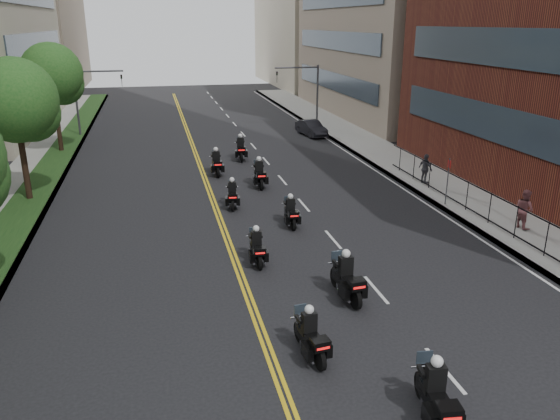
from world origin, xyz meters
The scene contains 18 objects.
sidewalk_right centered at (12.00, 25.00, 0.07)m, with size 4.00×90.00×0.15m, color gray.
sidewalk_left centered at (-12.00, 25.00, 0.07)m, with size 4.00×90.00×0.15m, color gray.
grass_strip centered at (-11.20, 25.00, 0.17)m, with size 2.00×90.00×0.04m, color #143613.
iron_fence centered at (11.00, 12.00, 0.90)m, with size 0.05×28.00×1.50m.
traffic_signal_right centered at (9.54, 42.00, 3.70)m, with size 4.09×0.20×5.60m.
traffic_signal_left centered at (-9.54, 42.00, 3.70)m, with size 4.09×0.20×5.60m.
motorcycle_1 centered at (1.88, 3.17, 0.70)m, with size 0.72×2.40×1.77m.
motorcycle_2 centered at (-0.31, 6.51, 0.64)m, with size 0.64×2.18×1.61m.
motorcycle_3 centered at (1.91, 9.64, 0.72)m, with size 0.65×2.47×1.82m.
motorcycle_4 centered at (-0.60, 13.33, 0.62)m, with size 0.50×2.12×1.57m.
motorcycle_5 centered at (1.78, 17.18, 0.62)m, with size 0.52×2.12×1.56m.
motorcycle_6 centered at (-0.55, 20.55, 0.63)m, with size 0.64×2.15×1.59m.
motorcycle_7 centered at (1.57, 23.98, 0.71)m, with size 0.60×2.44×1.80m.
motorcycle_8 centered at (-0.60, 27.22, 0.70)m, with size 0.55×2.39×1.77m.
motorcycle_9 centered at (1.54, 30.84, 0.72)m, with size 0.68×2.48×1.83m.
parked_sedan centered at (8.82, 38.02, 0.65)m, with size 1.38×3.96×1.30m, color black.
pedestrian_b centered at (12.18, 14.07, 1.08)m, with size 0.90×0.70×1.86m, color brown.
pedestrian_c centered at (11.20, 21.93, 1.04)m, with size 1.04×0.43×1.77m, color #44434B.
Camera 1 is at (-4.26, -6.66, 9.29)m, focal length 35.00 mm.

